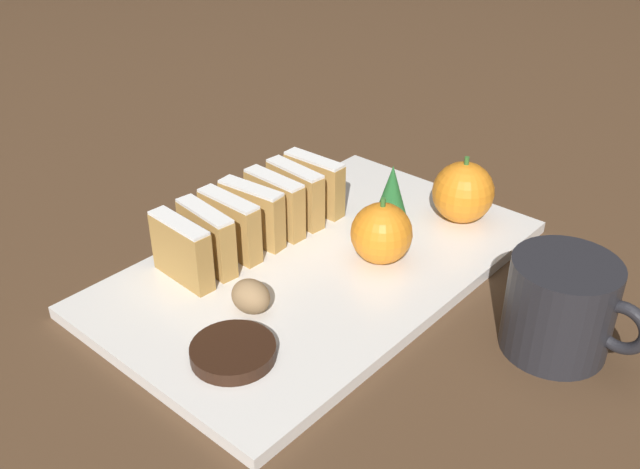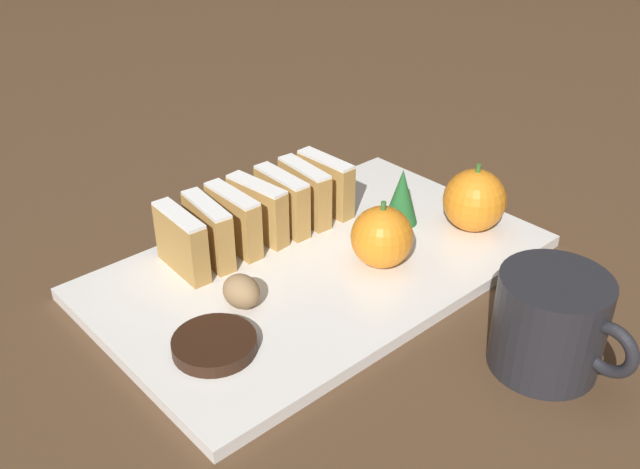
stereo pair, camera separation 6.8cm
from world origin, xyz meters
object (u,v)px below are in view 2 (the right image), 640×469
(orange_near, at_px, (474,200))
(orange_far, at_px, (382,237))
(walnut, at_px, (241,291))
(chocolate_cookie, at_px, (214,344))
(coffee_mug, at_px, (551,324))

(orange_near, xyz_separation_m, orange_far, (-0.02, -0.12, -0.00))
(orange_near, relative_size, walnut, 1.98)
(orange_near, height_order, walnut, orange_near)
(chocolate_cookie, distance_m, coffee_mug, 0.27)
(orange_near, height_order, chocolate_cookie, orange_near)
(orange_far, distance_m, walnut, 0.15)
(orange_far, height_order, coffee_mug, coffee_mug)
(chocolate_cookie, relative_size, coffee_mug, 0.59)
(walnut, bearing_deg, orange_near, 79.05)
(orange_near, bearing_deg, walnut, -100.95)
(orange_far, height_order, chocolate_cookie, orange_far)
(chocolate_cookie, bearing_deg, coffee_mug, 47.22)
(walnut, height_order, coffee_mug, coffee_mug)
(walnut, xyz_separation_m, chocolate_cookie, (0.03, -0.05, -0.01))
(orange_near, relative_size, orange_far, 1.08)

